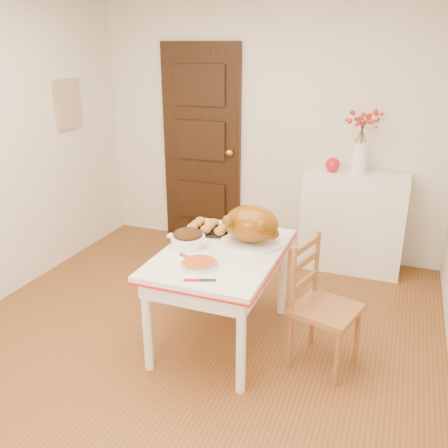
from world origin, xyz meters
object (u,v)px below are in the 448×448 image
at_px(kitchen_table, 222,296).
at_px(chair_oak, 326,307).
at_px(sideboard, 353,222).
at_px(turkey_platter, 251,226).
at_px(pumpkin_pie, 199,263).

relative_size(kitchen_table, chair_oak, 1.34).
height_order(sideboard, turkey_platter, turkey_platter).
distance_m(kitchen_table, chair_oak, 0.75).
distance_m(sideboard, turkey_platter, 1.54).
bearing_deg(kitchen_table, sideboard, 65.41).
bearing_deg(kitchen_table, chair_oak, -3.24).
bearing_deg(turkey_platter, chair_oak, -37.46).
xyz_separation_m(chair_oak, pumpkin_pie, (-0.79, -0.24, 0.28)).
bearing_deg(turkey_platter, pumpkin_pie, -130.12).
bearing_deg(chair_oak, pumpkin_pie, 121.99).
bearing_deg(pumpkin_pie, kitchen_table, 81.04).
relative_size(chair_oak, turkey_platter, 1.95).
xyz_separation_m(kitchen_table, chair_oak, (0.74, -0.04, 0.09)).
bearing_deg(turkey_platter, sideboard, 51.26).
xyz_separation_m(sideboard, turkey_platter, (-0.56, -1.39, 0.38)).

